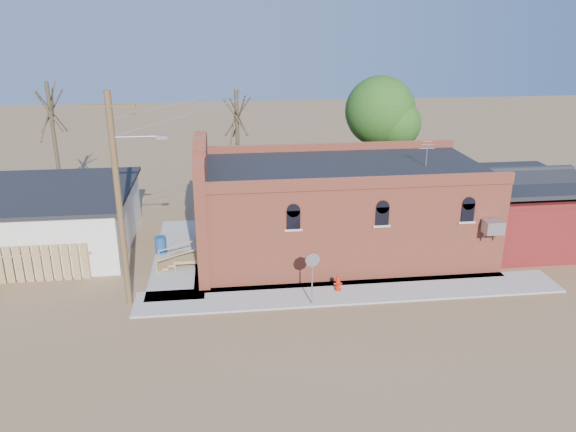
{
  "coord_description": "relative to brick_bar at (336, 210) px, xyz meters",
  "views": [
    {
      "loc": [
        -4.03,
        -20.89,
        11.69
      ],
      "look_at": [
        -0.91,
        4.68,
        2.4
      ],
      "focal_mm": 35.0,
      "sensor_mm": 36.0,
      "label": 1
    }
  ],
  "objects": [
    {
      "name": "wood_fence",
      "position": [
        -14.44,
        -1.69,
        -1.44
      ],
      "size": [
        5.2,
        0.1,
        1.8
      ],
      "primitive_type": null,
      "color": "olive",
      "rests_on": "ground"
    },
    {
      "name": "tree_leafy",
      "position": [
        4.36,
        8.01,
        3.59
      ],
      "size": [
        4.4,
        4.4,
        8.15
      ],
      "color": "#4E412C",
      "rests_on": "ground"
    },
    {
      "name": "ground",
      "position": [
        -1.64,
        -5.49,
        -2.34
      ],
      "size": [
        120.0,
        120.0,
        0.0
      ],
      "primitive_type": "plane",
      "color": "olive",
      "rests_on": "ground"
    },
    {
      "name": "stop_sign",
      "position": [
        -2.1,
        -5.49,
        -0.44
      ],
      "size": [
        0.64,
        0.14,
        2.37
      ],
      "rotation": [
        0.0,
        0.0,
        -0.28
      ],
      "color": "#9A9A9F",
      "rests_on": "sidewalk_south"
    },
    {
      "name": "sidewalk_south",
      "position": [
        -0.14,
        -4.59,
        -2.3
      ],
      "size": [
        19.0,
        2.2,
        0.08
      ],
      "primitive_type": "cube",
      "color": "#9E9991",
      "rests_on": "ground"
    },
    {
      "name": "tree_bare_near",
      "position": [
        -4.64,
        7.51,
        3.62
      ],
      "size": [
        2.8,
        2.8,
        7.65
      ],
      "color": "#4E412C",
      "rests_on": "ground"
    },
    {
      "name": "fire_hydrant",
      "position": [
        -0.75,
        -4.38,
        -1.93
      ],
      "size": [
        0.39,
        0.38,
        0.67
      ],
      "rotation": [
        0.0,
        0.0,
        -0.33
      ],
      "color": "red",
      "rests_on": "sidewalk_south"
    },
    {
      "name": "tree_bare_far",
      "position": [
        -15.64,
        8.51,
        4.02
      ],
      "size": [
        2.8,
        2.8,
        8.16
      ],
      "color": "#4E412C",
      "rests_on": "ground"
    },
    {
      "name": "sidewalk_west",
      "position": [
        -7.94,
        0.51,
        -2.3
      ],
      "size": [
        2.6,
        10.0,
        0.08
      ],
      "primitive_type": "cube",
      "color": "#9E9991",
      "rests_on": "ground"
    },
    {
      "name": "trash_barrel",
      "position": [
        -8.94,
        0.78,
        -1.81
      ],
      "size": [
        0.58,
        0.58,
        0.89
      ],
      "primitive_type": "cylinder",
      "rotation": [
        0.0,
        0.0,
        -0.0
      ],
      "color": "navy",
      "rests_on": "sidewalk_west"
    },
    {
      "name": "utility_pole",
      "position": [
        -9.79,
        -4.29,
        2.43
      ],
      "size": [
        3.12,
        0.26,
        9.0
      ],
      "color": "#503820",
      "rests_on": "ground"
    },
    {
      "name": "red_shed",
      "position": [
        9.86,
        0.01,
        -0.07
      ],
      "size": [
        5.4,
        6.4,
        4.3
      ],
      "color": "#5F1A10",
      "rests_on": "ground"
    },
    {
      "name": "brick_bar",
      "position": [
        0.0,
        0.0,
        0.0
      ],
      "size": [
        16.4,
        7.97,
        6.3
      ],
      "color": "#CA593D",
      "rests_on": "ground"
    }
  ]
}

